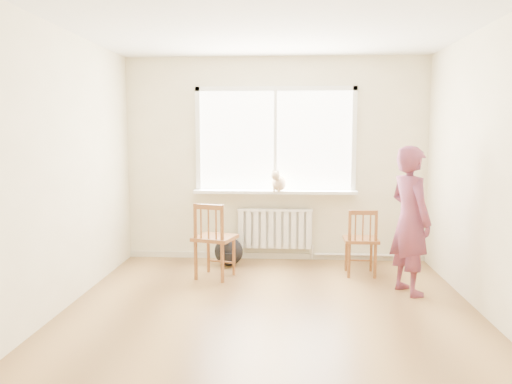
# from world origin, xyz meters

# --- Properties ---
(floor) EXTENTS (4.50, 4.50, 0.00)m
(floor) POSITION_xyz_m (0.00, 0.00, 0.00)
(floor) COLOR #A47843
(floor) RESTS_ON ground
(ceiling) EXTENTS (4.50, 4.50, 0.00)m
(ceiling) POSITION_xyz_m (0.00, 0.00, 2.70)
(ceiling) COLOR white
(ceiling) RESTS_ON back_wall
(back_wall) EXTENTS (4.00, 0.01, 2.70)m
(back_wall) POSITION_xyz_m (0.00, 2.25, 1.35)
(back_wall) COLOR #F0E5C0
(back_wall) RESTS_ON ground
(window) EXTENTS (2.12, 0.05, 1.42)m
(window) POSITION_xyz_m (0.00, 2.22, 1.66)
(window) COLOR white
(window) RESTS_ON back_wall
(windowsill) EXTENTS (2.15, 0.22, 0.04)m
(windowsill) POSITION_xyz_m (0.00, 2.14, 0.93)
(windowsill) COLOR white
(windowsill) RESTS_ON back_wall
(radiator) EXTENTS (1.00, 0.12, 0.55)m
(radiator) POSITION_xyz_m (0.00, 2.16, 0.44)
(radiator) COLOR white
(radiator) RESTS_ON back_wall
(heating_pipe) EXTENTS (1.40, 0.04, 0.04)m
(heating_pipe) POSITION_xyz_m (1.25, 2.19, 0.08)
(heating_pipe) COLOR silver
(heating_pipe) RESTS_ON back_wall
(baseboard) EXTENTS (4.00, 0.03, 0.08)m
(baseboard) POSITION_xyz_m (0.00, 2.23, 0.04)
(baseboard) COLOR beige
(baseboard) RESTS_ON ground
(chair_left) EXTENTS (0.55, 0.53, 0.90)m
(chair_left) POSITION_xyz_m (-0.70, 1.26, 0.45)
(chair_left) COLOR #975A2C
(chair_left) RESTS_ON floor
(chair_right) EXTENTS (0.41, 0.39, 0.81)m
(chair_right) POSITION_xyz_m (1.05, 1.49, 0.41)
(chair_right) COLOR #975A2C
(chair_right) RESTS_ON floor
(person) EXTENTS (0.57, 0.67, 1.57)m
(person) POSITION_xyz_m (1.46, 0.86, 0.79)
(person) COLOR #CB4344
(person) RESTS_ON floor
(cat) EXTENTS (0.27, 0.42, 0.29)m
(cat) POSITION_xyz_m (0.05, 2.05, 1.07)
(cat) COLOR #CCAF8B
(cat) RESTS_ON windowsill
(backpack) EXTENTS (0.40, 0.32, 0.37)m
(backpack) POSITION_xyz_m (-0.59, 1.85, 0.18)
(backpack) COLOR black
(backpack) RESTS_ON floor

